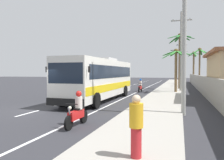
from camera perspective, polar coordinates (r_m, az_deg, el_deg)
ground_plane at (r=14.28m, az=-18.26°, el=-7.48°), size 160.00×160.00×0.00m
sidewalk_kerb at (r=21.58m, az=13.59°, el=-4.02°), size 3.20×90.00×0.14m
lane_markings at (r=26.78m, az=4.23°, el=-2.93°), size 3.60×71.00×0.01m
boundary_wall at (r=25.56m, az=22.76°, el=-1.18°), size 0.24×60.00×1.92m
coach_bus_foreground at (r=18.06m, az=-3.09°, el=0.58°), size 2.97×11.48×3.59m
motorcycle_beside_bus at (r=9.59m, az=-9.13°, el=-8.25°), size 0.56×1.96×1.53m
motorcycle_trailing at (r=25.90m, az=7.47°, el=-1.70°), size 0.56×1.96×1.57m
pedestrian_near_kerb at (r=5.71m, az=6.40°, el=-11.68°), size 0.36×0.36×1.63m
utility_pole_nearest at (r=12.60m, az=18.10°, el=15.07°), size 3.99×0.24×9.72m
utility_pole_mid at (r=27.34m, az=17.72°, el=7.57°), size 2.40×0.24×9.54m
utility_pole_far at (r=42.21m, az=17.74°, el=5.02°), size 2.92×0.24×8.60m
utility_pole_distant at (r=57.15m, az=18.10°, el=4.37°), size 2.23×0.24×9.07m
palm_nearest at (r=30.54m, az=17.45°, el=7.89°), size 3.61×3.78×7.53m
palm_second at (r=25.12m, az=16.46°, el=5.11°), size 3.43×3.46×4.95m
palm_third at (r=35.75m, az=22.11°, el=5.34°), size 2.73×2.98×6.07m
palm_fourth at (r=44.26m, az=20.71°, el=4.44°), size 2.77×2.64×6.30m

